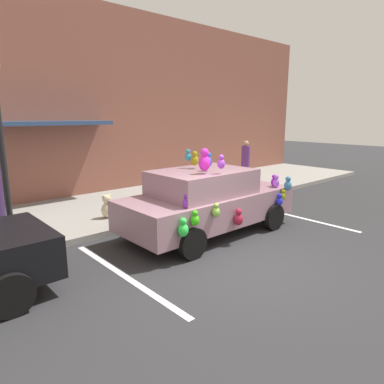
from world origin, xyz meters
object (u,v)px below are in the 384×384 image
Objects in this scene: teddy_bear_on_sidewalk at (107,207)px; plush_covered_car at (208,200)px; pedestrian_near_shopfront at (245,164)px; street_lamp_post at (0,134)px.

plush_covered_car is at bearing -58.11° from teddy_bear_on_sidewalk.
plush_covered_car is 2.58× the size of pedestrian_near_shopfront.
pedestrian_near_shopfront is at bearing 30.81° from plush_covered_car.
pedestrian_near_shopfront is at bearing 7.12° from street_lamp_post.
street_lamp_post is at bearing -172.88° from pedestrian_near_shopfront.
teddy_bear_on_sidewalk is at bearing -174.20° from pedestrian_near_shopfront.
street_lamp_post is (-3.82, 1.83, 1.62)m from plush_covered_car.
pedestrian_near_shopfront is at bearing 5.80° from teddy_bear_on_sidewalk.
street_lamp_post reaches higher than teddy_bear_on_sidewalk.
plush_covered_car is 5.70m from pedestrian_near_shopfront.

